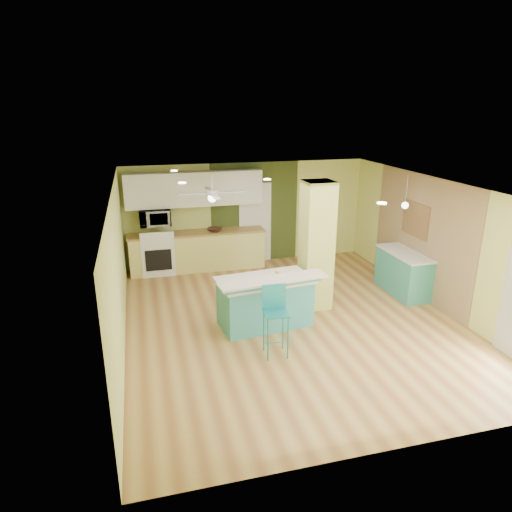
# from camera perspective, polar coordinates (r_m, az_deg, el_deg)

# --- Properties ---
(floor) EXTENTS (6.00, 7.00, 0.01)m
(floor) POSITION_cam_1_polar(r_m,az_deg,el_deg) (8.64, 4.41, -8.00)
(floor) COLOR #966134
(floor) RESTS_ON ground
(ceiling) EXTENTS (6.00, 7.00, 0.01)m
(ceiling) POSITION_cam_1_polar(r_m,az_deg,el_deg) (7.85, 4.87, 8.63)
(ceiling) COLOR white
(ceiling) RESTS_ON wall_back
(wall_back) EXTENTS (6.00, 0.01, 2.50)m
(wall_back) POSITION_cam_1_polar(r_m,az_deg,el_deg) (11.40, -1.16, 5.37)
(wall_back) COLOR #D5DC76
(wall_back) RESTS_ON floor
(wall_front) EXTENTS (6.00, 0.01, 2.50)m
(wall_front) POSITION_cam_1_polar(r_m,az_deg,el_deg) (5.27, 17.45, -11.95)
(wall_front) COLOR #D5DC76
(wall_front) RESTS_ON floor
(wall_left) EXTENTS (0.01, 7.00, 2.50)m
(wall_left) POSITION_cam_1_polar(r_m,az_deg,el_deg) (7.75, -16.88, -1.88)
(wall_left) COLOR #D5DC76
(wall_left) RESTS_ON floor
(wall_right) EXTENTS (0.01, 7.00, 2.50)m
(wall_right) POSITION_cam_1_polar(r_m,az_deg,el_deg) (9.55, 21.93, 1.38)
(wall_right) COLOR #D5DC76
(wall_right) RESTS_ON floor
(wood_panel) EXTENTS (0.02, 3.40, 2.50)m
(wood_panel) POSITION_cam_1_polar(r_m,az_deg,el_deg) (10.00, 19.87, 2.37)
(wood_panel) COLOR #896C4E
(wood_panel) RESTS_ON floor
(olive_accent) EXTENTS (2.20, 0.02, 2.50)m
(olive_accent) POSITION_cam_1_polar(r_m,az_deg,el_deg) (11.43, -0.16, 5.41)
(olive_accent) COLOR #3B491D
(olive_accent) RESTS_ON floor
(interior_door) EXTENTS (0.82, 0.05, 2.00)m
(interior_door) POSITION_cam_1_polar(r_m,az_deg,el_deg) (11.46, -0.12, 4.16)
(interior_door) COLOR white
(interior_door) RESTS_ON floor
(column) EXTENTS (0.55, 0.55, 2.50)m
(column) POSITION_cam_1_polar(r_m,az_deg,el_deg) (8.83, 7.56, 1.26)
(column) COLOR #BDC059
(column) RESTS_ON floor
(kitchen_run) EXTENTS (3.25, 0.63, 0.94)m
(kitchen_run) POSITION_cam_1_polar(r_m,az_deg,el_deg) (11.09, -7.30, 0.67)
(kitchen_run) COLOR #E2DB76
(kitchen_run) RESTS_ON floor
(stove) EXTENTS (0.76, 0.66, 1.08)m
(stove) POSITION_cam_1_polar(r_m,az_deg,el_deg) (11.02, -12.19, 0.20)
(stove) COLOR white
(stove) RESTS_ON floor
(upper_cabinets) EXTENTS (3.20, 0.34, 0.80)m
(upper_cabinets) POSITION_cam_1_polar(r_m,az_deg,el_deg) (10.85, -7.71, 8.31)
(upper_cabinets) COLOR white
(upper_cabinets) RESTS_ON wall_back
(microwave) EXTENTS (0.70, 0.48, 0.39)m
(microwave) POSITION_cam_1_polar(r_m,az_deg,el_deg) (10.79, -12.51, 4.71)
(microwave) COLOR white
(microwave) RESTS_ON wall_back
(ceiling_fan) EXTENTS (1.41, 1.41, 0.61)m
(ceiling_fan) POSITION_cam_1_polar(r_m,az_deg,el_deg) (9.57, -5.52, 7.80)
(ceiling_fan) COLOR silver
(ceiling_fan) RESTS_ON ceiling
(pendant_lamp) EXTENTS (0.14, 0.14, 0.69)m
(pendant_lamp) POSITION_cam_1_polar(r_m,az_deg,el_deg) (9.79, 18.14, 6.06)
(pendant_lamp) COLOR silver
(pendant_lamp) RESTS_ON ceiling
(wall_decor) EXTENTS (0.03, 0.90, 0.70)m
(wall_decor) POSITION_cam_1_polar(r_m,az_deg,el_deg) (10.08, 19.32, 4.31)
(wall_decor) COLOR brown
(wall_decor) RESTS_ON wood_panel
(peninsula) EXTENTS (1.95, 1.22, 1.03)m
(peninsula) POSITION_cam_1_polar(r_m,az_deg,el_deg) (8.25, 1.16, -5.61)
(peninsula) COLOR teal
(peninsula) RESTS_ON floor
(bar_stool) EXTENTS (0.41, 0.41, 1.15)m
(bar_stool) POSITION_cam_1_polar(r_m,az_deg,el_deg) (7.23, 2.39, -6.65)
(bar_stool) COLOR teal
(bar_stool) RESTS_ON floor
(side_counter) EXTENTS (0.60, 1.40, 0.90)m
(side_counter) POSITION_cam_1_polar(r_m,az_deg,el_deg) (10.12, 17.89, -1.99)
(side_counter) COLOR teal
(side_counter) RESTS_ON floor
(fruit_bowl) EXTENTS (0.45, 0.45, 0.08)m
(fruit_bowl) POSITION_cam_1_polar(r_m,az_deg,el_deg) (10.94, -5.18, 3.29)
(fruit_bowl) COLOR #3C2318
(fruit_bowl) RESTS_ON kitchen_run
(canister) EXTENTS (0.16, 0.16, 0.17)m
(canister) POSITION_cam_1_polar(r_m,az_deg,el_deg) (8.08, 2.97, -2.30)
(canister) COLOR gold
(canister) RESTS_ON peninsula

